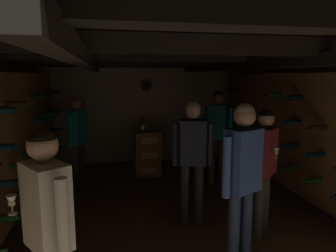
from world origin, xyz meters
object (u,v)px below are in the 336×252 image
person_guest_mid_right (264,161)px  person_host_center (192,152)px  display_bottle (143,125)px  person_guest_far_right (218,128)px  person_guest_far_left (78,134)px  wine_crate_stack (148,154)px  person_guest_near_right (242,172)px  person_guest_near_left (48,223)px

person_guest_mid_right → person_host_center: bearing=151.3°
display_bottle → person_guest_far_right: bearing=-32.1°
person_guest_far_left → person_guest_far_right: 2.48m
wine_crate_stack → person_guest_near_right: size_ratio=0.51×
person_guest_near_right → person_guest_far_right: person_guest_near_right is taller
wine_crate_stack → person_host_center: bearing=-82.2°
person_host_center → person_guest_near_left: size_ratio=1.01×
person_guest_far_left → person_guest_near_left: 3.37m
wine_crate_stack → display_bottle: display_bottle is taller
display_bottle → person_guest_far_left: size_ratio=0.21×
display_bottle → person_guest_near_left: (-1.11, -3.90, -0.02)m
wine_crate_stack → person_guest_mid_right: bearing=-67.4°
person_guest_near_right → wine_crate_stack: bearing=98.7°
wine_crate_stack → person_guest_mid_right: (1.10, -2.64, 0.52)m
display_bottle → person_guest_near_right: (0.60, -3.28, 0.03)m
person_host_center → person_guest_near_left: (-1.52, -1.71, -0.01)m
person_guest_near_right → person_guest_near_left: (-1.71, -0.62, -0.06)m
wine_crate_stack → person_guest_mid_right: size_ratio=0.56×
display_bottle → person_guest_mid_right: 2.89m
person_guest_far_right → person_host_center: bearing=-121.9°
wine_crate_stack → person_guest_near_right: (0.50, -3.30, 0.62)m
person_guest_mid_right → person_guest_far_left: bearing=138.9°
person_guest_mid_right → person_guest_near_left: person_guest_near_left is taller
person_guest_near_right → person_guest_mid_right: person_guest_near_right is taller
person_guest_far_right → wine_crate_stack: bearing=145.2°
person_guest_mid_right → person_guest_near_right: bearing=-132.3°
display_bottle → person_guest_far_left: bearing=-156.1°
person_host_center → person_guest_mid_right: 0.91m
display_bottle → person_host_center: person_host_center is taller
wine_crate_stack → person_guest_near_left: 4.14m
person_guest_far_right → person_guest_far_left: bearing=173.8°
person_host_center → person_guest_near_left: person_host_center is taller
wine_crate_stack → person_guest_far_left: 1.51m
person_guest_near_right → person_guest_near_left: size_ratio=1.05×
person_guest_far_left → person_guest_near_left: size_ratio=0.99×
person_guest_near_right → person_guest_far_right: bearing=74.9°
person_host_center → person_guest_near_right: person_guest_near_right is taller
person_guest_far_right → person_guest_near_right: bearing=-105.1°
display_bottle → person_host_center: bearing=-79.6°
person_host_center → person_guest_far_left: person_host_center is taller
person_guest_mid_right → display_bottle: bearing=114.5°
wine_crate_stack → person_guest_far_right: size_ratio=0.51×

